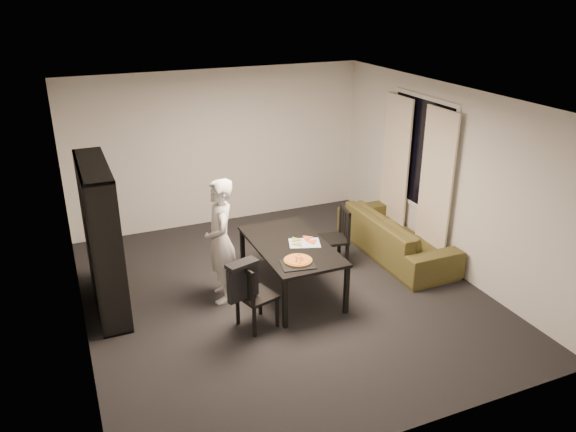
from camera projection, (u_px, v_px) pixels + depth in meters
name	position (u px, v px, depth m)	size (l,w,h in m)	color
room	(283.00, 203.00, 7.01)	(5.01, 5.51, 2.61)	black
window_pane	(421.00, 153.00, 8.35)	(0.02, 1.40, 1.60)	black
window_frame	(421.00, 153.00, 8.34)	(0.03, 1.52, 1.72)	white
curtain_left	(436.00, 187.00, 8.01)	(0.03, 0.70, 2.25)	beige
curtain_right	(395.00, 167.00, 8.89)	(0.03, 0.70, 2.25)	beige
bookshelf	(102.00, 238.00, 6.88)	(0.35, 1.50, 1.90)	black
dining_table	(291.00, 248.00, 7.35)	(0.92, 1.65, 0.69)	black
chair_left	(251.00, 292.00, 6.59)	(0.49, 0.49, 0.85)	black
chair_right	(338.00, 233.00, 8.08)	(0.48, 0.48, 0.89)	black
draped_jacket	(243.00, 279.00, 6.44)	(0.41, 0.26, 0.47)	black
person	(221.00, 241.00, 7.10)	(0.60, 0.39, 1.64)	silver
baking_tray	(298.00, 264.00, 6.79)	(0.40, 0.32, 0.01)	black
pepperoni_pizza	(298.00, 260.00, 6.84)	(0.35, 0.35, 0.03)	olive
kitchen_towel	(304.00, 243.00, 7.35)	(0.40, 0.30, 0.01)	white
pizza_slices	(303.00, 241.00, 7.39)	(0.37, 0.31, 0.01)	gold
sofa	(396.00, 235.00, 8.48)	(2.19, 0.86, 0.64)	#423F1A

